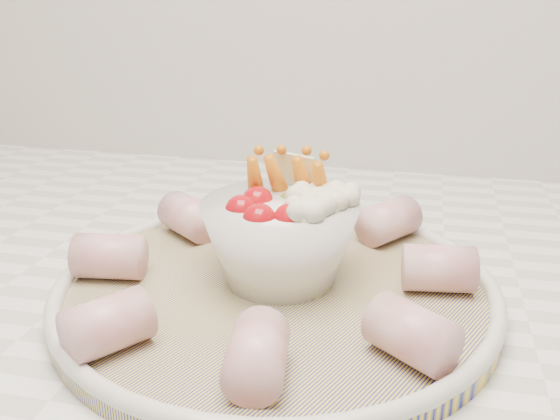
# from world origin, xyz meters

# --- Properties ---
(serving_platter) EXTENTS (0.43, 0.43, 0.02)m
(serving_platter) POSITION_xyz_m (0.16, 1.40, 0.93)
(serving_platter) COLOR navy
(serving_platter) RESTS_ON kitchen_counter
(veggie_bowl) EXTENTS (0.12, 0.12, 0.09)m
(veggie_bowl) POSITION_xyz_m (0.16, 1.41, 0.97)
(veggie_bowl) COLOR white
(veggie_bowl) RESTS_ON serving_platter
(cured_meat_rolls) EXTENTS (0.30, 0.30, 0.03)m
(cured_meat_rolls) POSITION_xyz_m (0.16, 1.40, 0.95)
(cured_meat_rolls) COLOR #BB5561
(cured_meat_rolls) RESTS_ON serving_platter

